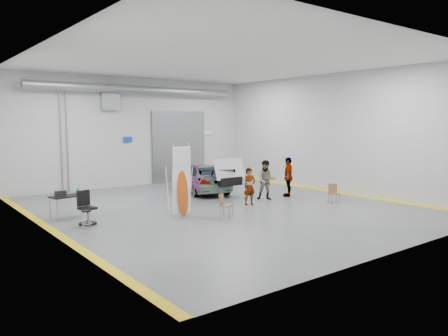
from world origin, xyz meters
TOP-DOWN VIEW (x-y plane):
  - ground at (0.00, 0.00)m, footprint 16.00×16.00m
  - room_shell at (0.24, 2.22)m, footprint 14.02×16.18m
  - sedan_car at (1.65, 3.91)m, footprint 3.24×5.27m
  - person_a at (1.25, -0.32)m, footprint 0.63×0.45m
  - person_b at (2.69, 0.17)m, footprint 1.12×1.10m
  - person_c at (4.16, 0.21)m, footprint 1.13×1.05m
  - surfboard_display at (-2.22, -0.46)m, footprint 0.79×0.23m
  - folding_chair_near at (-1.06, -1.67)m, footprint 0.57×0.62m
  - folding_chair_far at (4.47, -2.28)m, footprint 0.53×0.58m
  - shop_stool at (-5.88, -0.32)m, footprint 0.33×0.33m
  - work_table at (-5.80, 1.94)m, footprint 1.40×0.87m
  - office_chair at (-5.60, 0.42)m, footprint 0.62×0.63m
  - trunk_lid at (1.65, 1.70)m, footprint 1.66×1.01m

SIDE VIEW (x-z plane):
  - ground at x=0.00m, z-range 0.00..0.00m
  - folding_chair_far at x=4.47m, z-range -0.16..0.68m
  - folding_chair_near at x=-1.06m, z-range -0.17..0.72m
  - shop_stool at x=-5.88m, z-range 0.00..0.64m
  - office_chair at x=-5.60m, z-range -0.07..1.09m
  - sedan_car at x=1.65m, z-range 0.00..1.42m
  - person_a at x=1.25m, z-range 0.00..1.60m
  - work_table at x=-5.80m, z-range 0.29..1.36m
  - person_b at x=2.69m, z-range 0.00..1.82m
  - person_c at x=4.16m, z-range 0.00..1.89m
  - surfboard_display at x=-2.22m, z-range -0.27..2.54m
  - trunk_lid at x=1.65m, z-range 1.42..1.46m
  - room_shell at x=0.24m, z-range 1.07..7.08m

